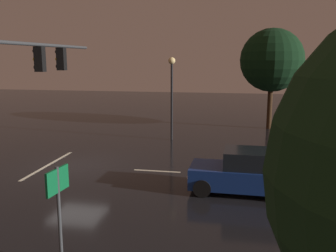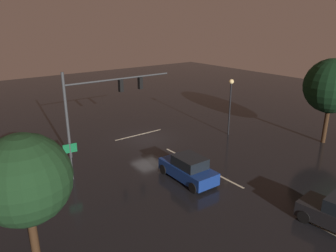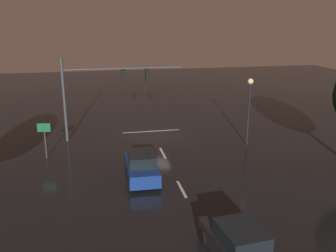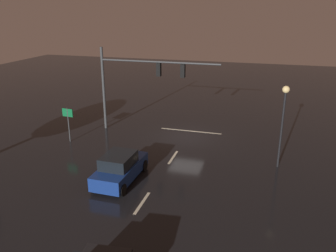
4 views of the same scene
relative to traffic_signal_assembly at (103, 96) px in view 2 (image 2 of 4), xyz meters
The scene contains 11 objects.
ground_plane 6.00m from the traffic_signal_assembly, behind, with size 80.00×80.00×0.00m, color black.
traffic_signal_assembly is the anchor object (origin of this frame).
lane_dash_far 7.36m from the traffic_signal_assembly, 132.55° to the left, with size 2.20×0.16×0.01m, color beige.
lane_dash_mid 11.89m from the traffic_signal_assembly, 110.91° to the left, with size 2.20×0.16×0.01m, color beige.
lane_dash_near 17.34m from the traffic_signal_assembly, 103.56° to the left, with size 2.20×0.16×0.01m, color beige.
stop_bar 6.10m from the traffic_signal_assembly, 163.16° to the right, with size 5.00×0.16×0.01m, color beige.
car_approaching 9.28m from the traffic_signal_assembly, 102.60° to the left, with size 1.98×4.40×1.70m.
street_lamp_left_kerb 11.37m from the traffic_signal_assembly, 160.50° to the left, with size 0.44×0.44×5.22m.
route_sign 6.21m from the traffic_signal_assembly, 39.75° to the left, with size 0.90×0.16×2.60m.
tree_left_near 18.83m from the traffic_signal_assembly, 147.10° to the left, with size 4.56×4.56×7.30m.
tree_right_near 13.15m from the traffic_signal_assembly, 49.72° to the left, with size 3.88×3.88×5.98m.
Camera 2 is at (14.80, 22.61, 10.23)m, focal length 34.16 mm.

